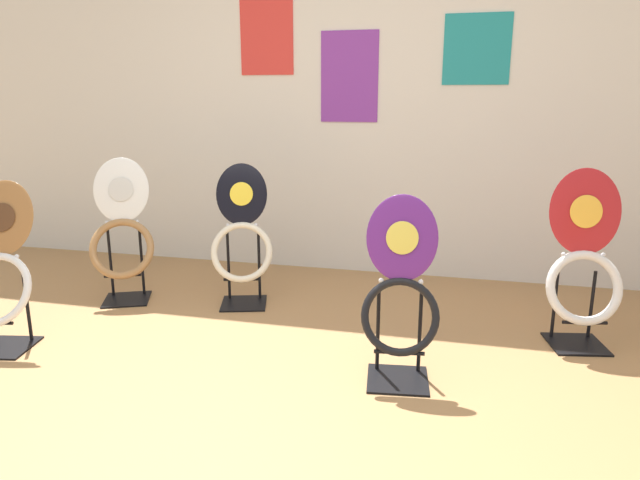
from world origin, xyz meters
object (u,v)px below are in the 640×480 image
toilet_seat_display_jazz_black (242,238)px  toilet_seat_display_white_plain (122,237)px  toilet_seat_display_crimson_swirl (584,271)px  toilet_seat_display_purple_note (401,294)px

toilet_seat_display_jazz_black → toilet_seat_display_white_plain: bearing=-171.5°
toilet_seat_display_white_plain → toilet_seat_display_crimson_swirl: (2.71, -0.06, -0.00)m
toilet_seat_display_purple_note → toilet_seat_display_crimson_swirl: bearing=34.5°
toilet_seat_display_crimson_swirl → toilet_seat_display_jazz_black: bearing=175.0°
toilet_seat_display_crimson_swirl → toilet_seat_display_purple_note: bearing=-145.5°
toilet_seat_display_crimson_swirl → toilet_seat_display_white_plain: bearing=178.8°
toilet_seat_display_white_plain → toilet_seat_display_purple_note: 1.95m
toilet_seat_display_purple_note → toilet_seat_display_jazz_black: bearing=144.0°
toilet_seat_display_white_plain → toilet_seat_display_purple_note: bearing=-19.8°
toilet_seat_display_crimson_swirl → toilet_seat_display_purple_note: (-0.88, -0.60, 0.01)m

